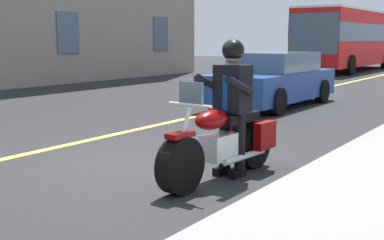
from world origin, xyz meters
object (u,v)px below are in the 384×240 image
Objects in this scene: rider_main at (232,95)px; car_silver at (272,80)px; motorcycle_main at (223,143)px; bus_far at (350,37)px.

rider_main is 7.18m from car_silver.
motorcycle_main is 1.27× the size of rider_main.
motorcycle_main is at bearing -3.06° from rider_main.
bus_far is at bearing -166.08° from rider_main.
bus_far reaches higher than motorcycle_main.
car_silver is at bearing -158.76° from rider_main.
bus_far is 16.82m from car_silver.
bus_far reaches higher than rider_main.
motorcycle_main is 0.20× the size of bus_far.
car_silver reaches higher than motorcycle_main.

